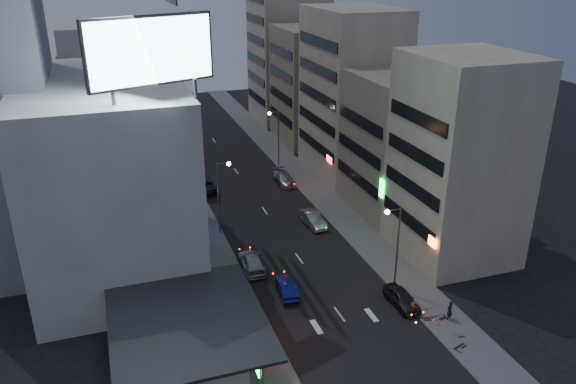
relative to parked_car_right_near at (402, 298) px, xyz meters
name	(u,v)px	position (x,y,z in m)	size (l,w,h in m)	color
ground	(360,343)	(-5.60, -3.46, -0.73)	(180.00, 180.00, 0.00)	black
sidewalk_left	(192,206)	(-13.60, 26.54, -0.67)	(4.00, 120.00, 0.12)	#4C4C4F
sidewalk_right	(315,190)	(2.40, 26.54, -0.67)	(4.00, 120.00, 0.12)	#4C4C4F
food_court	(177,343)	(-19.50, -1.46, 1.25)	(11.00, 13.00, 3.88)	beige
white_building	(109,174)	(-22.60, 16.54, 8.27)	(14.00, 24.00, 18.00)	silver
shophouse_near	(459,159)	(9.40, 7.04, 9.27)	(10.00, 11.00, 20.00)	beige
shophouse_mid	(402,143)	(9.90, 18.54, 7.27)	(11.00, 12.00, 16.00)	gray
shophouse_far	(352,94)	(9.40, 31.54, 10.27)	(10.00, 14.00, 22.00)	beige
far_left_a	(111,102)	(-21.10, 41.54, 9.27)	(11.00, 10.00, 20.00)	silver
far_left_b	(106,99)	(-21.60, 54.54, 6.77)	(12.00, 10.00, 15.00)	gray
far_right_a	(314,85)	(9.90, 46.54, 8.27)	(11.00, 12.00, 18.00)	gray
far_right_b	(288,52)	(10.40, 60.54, 11.27)	(12.00, 12.00, 24.00)	beige
billboard	(151,52)	(-18.59, 6.51, 20.93)	(9.52, 3.75, 6.20)	#595B60
street_lamp_right_near	(394,237)	(0.30, 2.54, 4.63)	(1.60, 0.44, 8.02)	#595B60
street_lamp_left	(221,188)	(-11.50, 18.54, 4.63)	(1.60, 0.44, 8.02)	#595B60
street_lamp_right_far	(276,131)	(0.30, 36.54, 4.63)	(1.60, 0.44, 8.02)	#595B60
parked_car_right_near	(402,298)	(0.00, 0.00, 0.00)	(1.74, 4.31, 1.47)	#25272A
parked_car_right_mid	(313,219)	(-1.61, 17.13, 0.02)	(1.60, 4.60, 1.52)	#AAACB3
parked_car_left	(204,184)	(-11.20, 31.29, 0.06)	(2.63, 5.69, 1.58)	#252429
parked_car_right_far	(284,178)	(-0.68, 30.02, 0.00)	(2.06, 5.08, 1.47)	#A1A2A9
road_car_blue	(287,287)	(-8.82, 4.90, -0.05)	(1.46, 4.18, 1.38)	navy
road_car_silver	(252,262)	(-10.60, 10.20, 0.02)	(2.13, 5.23, 1.52)	#9FA2A7
person	(450,310)	(2.65, -3.19, 0.25)	(0.63, 0.42, 1.74)	black
scooter_black_a	(463,337)	(1.90, -6.21, -0.08)	(1.74, 0.58, 1.06)	black
scooter_silver_a	(463,329)	(2.60, -5.26, -0.11)	(1.64, 0.55, 1.00)	#A5A8AD
scooter_blue	(446,309)	(2.71, -2.62, -0.02)	(1.96, 0.65, 1.20)	navy
scooter_black_b	(431,311)	(1.38, -2.49, -0.03)	(1.90, 0.63, 1.16)	black
scooter_silver_b	(443,309)	(2.45, -2.51, -0.01)	(1.98, 0.66, 1.21)	gray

